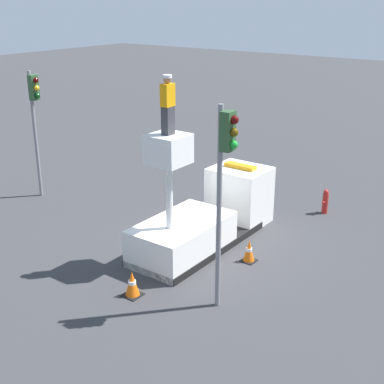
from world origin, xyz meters
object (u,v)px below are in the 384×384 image
object	(u,v)px
traffic_light_pole	(224,170)
fire_hydrant	(325,202)
bucket_truck	(207,217)
traffic_cone_rear	(132,284)
traffic_cone_curbside	(249,251)
traffic_light_across	(35,110)
worker	(168,105)

from	to	relation	value
traffic_light_pole	fire_hydrant	xyz separation A→B (m)	(8.13, 0.46, -3.50)
bucket_truck	traffic_cone_rear	distance (m)	4.33
fire_hydrant	traffic_cone_rear	world-z (taller)	fire_hydrant
traffic_light_pole	fire_hydrant	world-z (taller)	traffic_light_pole
bucket_truck	fire_hydrant	world-z (taller)	bucket_truck
traffic_cone_rear	traffic_cone_curbside	bearing A→B (deg)	-22.91
bucket_truck	traffic_cone_rear	world-z (taller)	bucket_truck
traffic_light_pole	traffic_cone_curbside	distance (m)	4.65
traffic_light_pole	bucket_truck	bearing A→B (deg)	40.30
bucket_truck	traffic_cone_curbside	distance (m)	2.11
traffic_light_across	traffic_cone_curbside	size ratio (longest dim) A/B	7.06
traffic_light_pole	fire_hydrant	distance (m)	8.87
traffic_light_across	traffic_cone_rear	size ratio (longest dim) A/B	6.90
bucket_truck	traffic_light_across	distance (m)	8.74
bucket_truck	traffic_light_pole	size ratio (longest dim) A/B	1.10
bucket_truck	traffic_light_pole	xyz separation A→B (m)	(-3.25, -2.76, 3.08)
traffic_cone_rear	traffic_cone_curbside	world-z (taller)	traffic_cone_rear
traffic_light_across	traffic_cone_rear	xyz separation A→B (m)	(-3.78, -8.62, -3.39)
worker	fire_hydrant	bearing A→B (deg)	-18.35
traffic_light_across	fire_hydrant	size ratio (longest dim) A/B	5.38
traffic_light_across	worker	bearing A→B (deg)	-100.79
traffic_cone_rear	worker	bearing A→B (deg)	9.53
worker	traffic_cone_curbside	size ratio (longest dim) A/B	2.32
traffic_light_across	fire_hydrant	distance (m)	12.29
traffic_cone_curbside	traffic_cone_rear	bearing A→B (deg)	157.09
traffic_light_across	traffic_cone_rear	bearing A→B (deg)	-113.66
bucket_truck	worker	distance (m)	4.71
bucket_truck	worker	size ratio (longest dim) A/B	3.57
bucket_truck	worker	xyz separation A→B (m)	(-2.07, 0.00, 4.23)
traffic_light_pole	traffic_light_across	world-z (taller)	traffic_light_pole
bucket_truck	traffic_cone_curbside	bearing A→B (deg)	-103.05
worker	traffic_light_across	size ratio (longest dim) A/B	0.33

